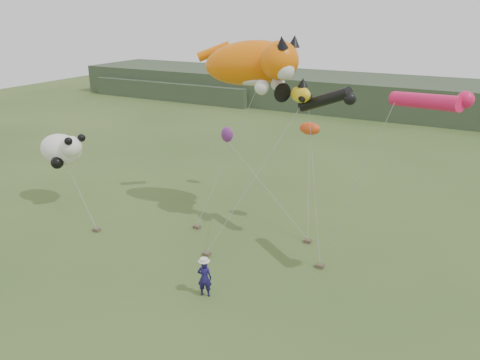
% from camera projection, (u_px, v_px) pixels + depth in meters
% --- Properties ---
extents(ground, '(120.00, 120.00, 0.00)m').
position_uv_depth(ground, '(201.00, 295.00, 21.02)').
color(ground, '#385123').
rests_on(ground, ground).
extents(headland, '(90.00, 13.00, 4.00)m').
position_uv_depth(headland, '(369.00, 95.00, 58.87)').
color(headland, '#2D3D28').
rests_on(headland, ground).
extents(festival_attendant, '(0.75, 0.61, 1.78)m').
position_uv_depth(festival_attendant, '(205.00, 278.00, 20.73)').
color(festival_attendant, '#19134A').
rests_on(festival_attendant, ground).
extents(sandbag_anchors, '(13.15, 4.68, 0.19)m').
position_uv_depth(sandbag_anchors, '(222.00, 243.00, 25.58)').
color(sandbag_anchors, brown).
rests_on(sandbag_anchors, ground).
extents(cat_kite, '(7.18, 3.93, 3.15)m').
position_uv_depth(cat_kite, '(256.00, 63.00, 25.73)').
color(cat_kite, orange).
rests_on(cat_kite, ground).
extents(fish_kite, '(2.80, 1.84, 1.34)m').
position_uv_depth(fish_kite, '(292.00, 93.00, 23.96)').
color(fish_kite, yellow).
rests_on(fish_kite, ground).
extents(tube_kites, '(8.23, 4.09, 2.10)m').
position_uv_depth(tube_kites, '(381.00, 100.00, 20.54)').
color(tube_kites, black).
rests_on(tube_kites, ground).
extents(panda_kite, '(3.51, 2.27, 2.18)m').
position_uv_depth(panda_kite, '(62.00, 149.00, 29.69)').
color(panda_kite, white).
rests_on(panda_kite, ground).
extents(misc_kites, '(8.21, 4.16, 2.89)m').
position_uv_depth(misc_kites, '(263.00, 132.00, 28.95)').
color(misc_kites, '#DB4717').
rests_on(misc_kites, ground).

